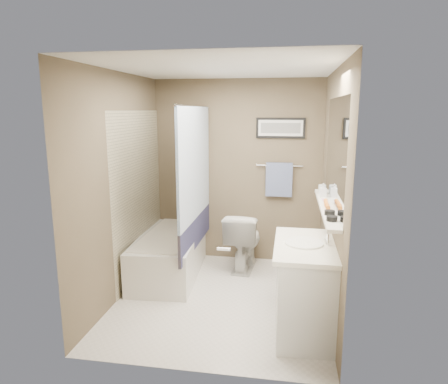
% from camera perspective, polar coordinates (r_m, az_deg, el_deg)
% --- Properties ---
extents(ground, '(2.50, 2.50, 0.00)m').
position_cam_1_polar(ground, '(4.48, -0.32, -14.96)').
color(ground, silver).
rests_on(ground, ground).
extents(ceiling, '(2.20, 2.50, 0.04)m').
position_cam_1_polar(ceiling, '(4.02, -0.37, 16.99)').
color(ceiling, white).
rests_on(ceiling, wall_back).
extents(wall_back, '(2.20, 0.04, 2.40)m').
position_cam_1_polar(wall_back, '(5.28, 1.92, 2.87)').
color(wall_back, brown).
rests_on(wall_back, ground).
extents(wall_front, '(2.20, 0.04, 2.40)m').
position_cam_1_polar(wall_front, '(2.91, -4.46, -4.46)').
color(wall_front, brown).
rests_on(wall_front, ground).
extents(wall_left, '(0.04, 2.50, 2.40)m').
position_cam_1_polar(wall_left, '(4.39, -14.36, 0.71)').
color(wall_left, brown).
rests_on(wall_left, ground).
extents(wall_right, '(0.04, 2.50, 2.40)m').
position_cam_1_polar(wall_right, '(4.05, 14.91, -0.24)').
color(wall_right, brown).
rests_on(wall_right, ground).
extents(tile_surround, '(0.02, 1.55, 2.00)m').
position_cam_1_polar(tile_surround, '(4.89, -12.04, -0.48)').
color(tile_surround, tan).
rests_on(tile_surround, wall_left).
extents(curtain_rod, '(0.02, 1.55, 0.02)m').
position_cam_1_polar(curtain_rod, '(4.57, -4.33, 12.17)').
color(curtain_rod, silver).
rests_on(curtain_rod, wall_left).
extents(curtain_upper, '(0.03, 1.45, 1.28)m').
position_cam_1_polar(curtain_upper, '(4.61, -4.20, 4.07)').
color(curtain_upper, silver).
rests_on(curtain_upper, curtain_rod).
extents(curtain_lower, '(0.03, 1.45, 0.36)m').
position_cam_1_polar(curtain_lower, '(4.79, -4.06, -5.69)').
color(curtain_lower, '#29294C').
rests_on(curtain_lower, curtain_rod).
extents(mirror, '(0.02, 1.60, 1.00)m').
position_cam_1_polar(mirror, '(3.84, 15.59, 5.45)').
color(mirror, silver).
rests_on(mirror, wall_right).
extents(shelf, '(0.12, 1.60, 0.03)m').
position_cam_1_polar(shelf, '(3.92, 14.37, -2.09)').
color(shelf, silver).
rests_on(shelf, wall_right).
extents(towel_bar, '(0.60, 0.02, 0.02)m').
position_cam_1_polar(towel_bar, '(5.21, 7.92, 3.75)').
color(towel_bar, silver).
rests_on(towel_bar, wall_back).
extents(towel, '(0.34, 0.05, 0.44)m').
position_cam_1_polar(towel, '(5.22, 7.86, 1.77)').
color(towel, '#8495C1').
rests_on(towel, towel_bar).
extents(art_frame, '(0.62, 0.02, 0.26)m').
position_cam_1_polar(art_frame, '(5.18, 8.08, 9.04)').
color(art_frame, black).
rests_on(art_frame, wall_back).
extents(art_mat, '(0.56, 0.00, 0.20)m').
position_cam_1_polar(art_mat, '(5.17, 8.08, 9.04)').
color(art_mat, white).
rests_on(art_mat, art_frame).
extents(art_image, '(0.50, 0.00, 0.13)m').
position_cam_1_polar(art_image, '(5.17, 8.07, 9.03)').
color(art_image, '#595959').
rests_on(art_image, art_mat).
extents(door, '(0.80, 0.02, 2.00)m').
position_cam_1_polar(door, '(2.89, 6.34, -8.82)').
color(door, silver).
rests_on(door, wall_front).
extents(door_handle, '(0.10, 0.02, 0.02)m').
position_cam_1_polar(door_handle, '(2.97, -0.04, -8.16)').
color(door_handle, silver).
rests_on(door_handle, door).
extents(bathtub, '(0.80, 1.54, 0.50)m').
position_cam_1_polar(bathtub, '(5.05, -7.73, -8.80)').
color(bathtub, silver).
rests_on(bathtub, ground).
extents(tub_rim, '(0.56, 1.36, 0.02)m').
position_cam_1_polar(tub_rim, '(4.97, -7.81, -6.10)').
color(tub_rim, silver).
rests_on(tub_rim, bathtub).
extents(toilet, '(0.47, 0.76, 0.74)m').
position_cam_1_polar(toilet, '(5.15, 2.84, -6.87)').
color(toilet, silver).
rests_on(toilet, ground).
extents(vanity, '(0.53, 0.92, 0.80)m').
position_cam_1_polar(vanity, '(3.81, 11.41, -13.53)').
color(vanity, white).
rests_on(vanity, ground).
extents(countertop, '(0.54, 0.96, 0.04)m').
position_cam_1_polar(countertop, '(3.65, 11.52, -7.55)').
color(countertop, white).
rests_on(countertop, vanity).
extents(sink_basin, '(0.34, 0.34, 0.01)m').
position_cam_1_polar(sink_basin, '(3.64, 11.38, -7.12)').
color(sink_basin, white).
rests_on(sink_basin, countertop).
extents(faucet_spout, '(0.02, 0.02, 0.10)m').
position_cam_1_polar(faucet_spout, '(3.64, 14.57, -6.58)').
color(faucet_spout, white).
rests_on(faucet_spout, countertop).
extents(faucet_knob, '(0.05, 0.05, 0.05)m').
position_cam_1_polar(faucet_knob, '(3.74, 14.43, -6.39)').
color(faucet_knob, white).
rests_on(faucet_knob, countertop).
extents(candle_bowl_near, '(0.09, 0.09, 0.04)m').
position_cam_1_polar(candle_bowl_near, '(3.38, 15.15, -3.68)').
color(candle_bowl_near, black).
rests_on(candle_bowl_near, shelf).
extents(candle_bowl_far, '(0.09, 0.09, 0.04)m').
position_cam_1_polar(candle_bowl_far, '(3.57, 14.86, -2.87)').
color(candle_bowl_far, black).
rests_on(candle_bowl_far, shelf).
extents(hair_brush_front, '(0.04, 0.22, 0.04)m').
position_cam_1_polar(hair_brush_front, '(3.84, 14.49, -1.81)').
color(hair_brush_front, '#C4641B').
rests_on(hair_brush_front, shelf).
extents(hair_brush_back, '(0.05, 0.22, 0.04)m').
position_cam_1_polar(hair_brush_back, '(3.93, 14.38, -1.51)').
color(hair_brush_back, orange).
rests_on(hair_brush_back, shelf).
extents(pink_comb, '(0.04, 0.16, 0.01)m').
position_cam_1_polar(pink_comb, '(4.10, 14.17, -1.20)').
color(pink_comb, pink).
rests_on(pink_comb, shelf).
extents(glass_jar, '(0.08, 0.08, 0.10)m').
position_cam_1_polar(glass_jar, '(4.43, 13.84, 0.37)').
color(glass_jar, silver).
rests_on(glass_jar, shelf).
extents(soap_bottle, '(0.07, 0.07, 0.14)m').
position_cam_1_polar(soap_bottle, '(4.29, 13.99, 0.26)').
color(soap_bottle, '#999999').
rests_on(soap_bottle, shelf).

